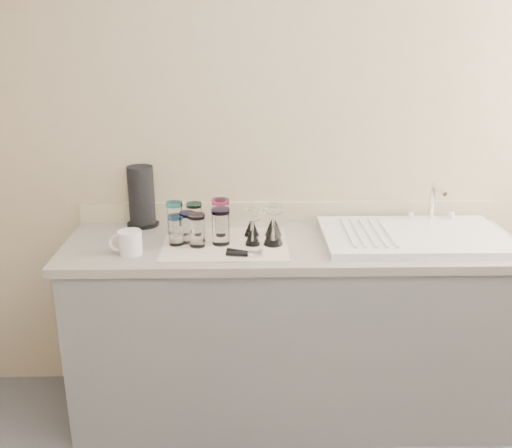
{
  "coord_description": "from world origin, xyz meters",
  "views": [
    {
      "loc": [
        -0.22,
        -1.22,
        1.81
      ],
      "look_at": [
        -0.17,
        1.15,
        1.0
      ],
      "focal_mm": 40.0,
      "sensor_mm": 36.0,
      "label": 1
    }
  ],
  "objects_px": {
    "tumbler_cyan": "(194,218)",
    "white_mug": "(129,243)",
    "tumbler_teal": "(175,218)",
    "can_opener": "(245,253)",
    "goblet_back_left": "(252,227)",
    "tumbler_blue": "(197,230)",
    "goblet_back_right": "(273,225)",
    "tumbler_magenta": "(176,230)",
    "goblet_front_right": "(273,233)",
    "goblet_front_left": "(253,236)",
    "paper_towel_roll": "(141,197)",
    "tumbler_purple": "(221,216)",
    "tumbler_extra": "(188,227)",
    "tumbler_lavender": "(221,226)",
    "sink_unit": "(413,236)"
  },
  "relations": [
    {
      "from": "tumbler_blue",
      "to": "paper_towel_roll",
      "type": "xyz_separation_m",
      "value": [
        -0.29,
        0.31,
        0.06
      ]
    },
    {
      "from": "tumbler_cyan",
      "to": "tumbler_extra",
      "type": "relative_size",
      "value": 1.04
    },
    {
      "from": "white_mug",
      "to": "goblet_back_right",
      "type": "bearing_deg",
      "value": 17.76
    },
    {
      "from": "tumbler_cyan",
      "to": "white_mug",
      "type": "relative_size",
      "value": 1.0
    },
    {
      "from": "tumbler_cyan",
      "to": "paper_towel_roll",
      "type": "bearing_deg",
      "value": 152.28
    },
    {
      "from": "tumbler_purple",
      "to": "tumbler_extra",
      "type": "relative_size",
      "value": 1.16
    },
    {
      "from": "tumbler_lavender",
      "to": "can_opener",
      "type": "height_order",
      "value": "tumbler_lavender"
    },
    {
      "from": "goblet_front_left",
      "to": "tumbler_extra",
      "type": "bearing_deg",
      "value": 172.44
    },
    {
      "from": "tumbler_cyan",
      "to": "tumbler_blue",
      "type": "distance_m",
      "value": 0.18
    },
    {
      "from": "tumbler_extra",
      "to": "tumbler_magenta",
      "type": "bearing_deg",
      "value": -149.5
    },
    {
      "from": "tumbler_magenta",
      "to": "can_opener",
      "type": "xyz_separation_m",
      "value": [
        0.3,
        -0.14,
        -0.06
      ]
    },
    {
      "from": "tumbler_teal",
      "to": "goblet_front_right",
      "type": "height_order",
      "value": "goblet_front_right"
    },
    {
      "from": "tumbler_magenta",
      "to": "goblet_back_left",
      "type": "height_order",
      "value": "tumbler_magenta"
    },
    {
      "from": "sink_unit",
      "to": "tumbler_magenta",
      "type": "height_order",
      "value": "sink_unit"
    },
    {
      "from": "tumbler_lavender",
      "to": "tumbler_magenta",
      "type": "bearing_deg",
      "value": -178.91
    },
    {
      "from": "tumbler_lavender",
      "to": "sink_unit",
      "type": "bearing_deg",
      "value": 3.31
    },
    {
      "from": "sink_unit",
      "to": "tumbler_lavender",
      "type": "xyz_separation_m",
      "value": [
        -0.87,
        -0.05,
        0.07
      ]
    },
    {
      "from": "goblet_back_right",
      "to": "paper_towel_roll",
      "type": "distance_m",
      "value": 0.66
    },
    {
      "from": "tumbler_blue",
      "to": "goblet_front_right",
      "type": "relative_size",
      "value": 0.93
    },
    {
      "from": "tumbler_purple",
      "to": "paper_towel_roll",
      "type": "bearing_deg",
      "value": 159.8
    },
    {
      "from": "goblet_front_left",
      "to": "tumbler_lavender",
      "type": "bearing_deg",
      "value": 174.61
    },
    {
      "from": "tumbler_teal",
      "to": "can_opener",
      "type": "bearing_deg",
      "value": -41.42
    },
    {
      "from": "tumbler_purple",
      "to": "goblet_front_right",
      "type": "relative_size",
      "value": 1.03
    },
    {
      "from": "goblet_front_left",
      "to": "paper_towel_roll",
      "type": "bearing_deg",
      "value": 150.59
    },
    {
      "from": "tumbler_magenta",
      "to": "tumbler_lavender",
      "type": "bearing_deg",
      "value": 1.09
    },
    {
      "from": "goblet_back_right",
      "to": "goblet_back_left",
      "type": "bearing_deg",
      "value": 179.95
    },
    {
      "from": "white_mug",
      "to": "goblet_front_right",
      "type": "bearing_deg",
      "value": 7.41
    },
    {
      "from": "goblet_front_right",
      "to": "white_mug",
      "type": "height_order",
      "value": "goblet_front_right"
    },
    {
      "from": "tumbler_purple",
      "to": "white_mug",
      "type": "height_order",
      "value": "tumbler_purple"
    },
    {
      "from": "tumbler_magenta",
      "to": "sink_unit",
      "type": "bearing_deg",
      "value": 2.9
    },
    {
      "from": "sink_unit",
      "to": "tumbler_cyan",
      "type": "xyz_separation_m",
      "value": [
        -1.0,
        0.1,
        0.06
      ]
    },
    {
      "from": "tumbler_cyan",
      "to": "tumbler_extra",
      "type": "xyz_separation_m",
      "value": [
        -0.02,
        -0.12,
        -0.0
      ]
    },
    {
      "from": "goblet_back_right",
      "to": "tumbler_blue",
      "type": "bearing_deg",
      "value": -158.74
    },
    {
      "from": "tumbler_cyan",
      "to": "goblet_front_right",
      "type": "height_order",
      "value": "goblet_front_right"
    },
    {
      "from": "tumbler_blue",
      "to": "goblet_back_right",
      "type": "distance_m",
      "value": 0.37
    },
    {
      "from": "goblet_front_left",
      "to": "tumbler_cyan",
      "type": "bearing_deg",
      "value": 148.96
    },
    {
      "from": "tumbler_teal",
      "to": "tumbler_lavender",
      "type": "xyz_separation_m",
      "value": [
        0.22,
        -0.14,
        0.01
      ]
    },
    {
      "from": "tumbler_purple",
      "to": "can_opener",
      "type": "xyz_separation_m",
      "value": [
        0.11,
        -0.29,
        -0.07
      ]
    },
    {
      "from": "tumbler_purple",
      "to": "goblet_back_left",
      "type": "relative_size",
      "value": 1.3
    },
    {
      "from": "tumbler_magenta",
      "to": "tumbler_blue",
      "type": "relative_size",
      "value": 0.92
    },
    {
      "from": "tumbler_teal",
      "to": "tumbler_purple",
      "type": "xyz_separation_m",
      "value": [
        0.21,
        0.0,
        0.01
      ]
    },
    {
      "from": "tumbler_magenta",
      "to": "goblet_front_right",
      "type": "relative_size",
      "value": 0.85
    },
    {
      "from": "tumbler_purple",
      "to": "white_mug",
      "type": "xyz_separation_m",
      "value": [
        -0.38,
        -0.24,
        -0.04
      ]
    },
    {
      "from": "tumbler_teal",
      "to": "goblet_back_left",
      "type": "height_order",
      "value": "tumbler_teal"
    },
    {
      "from": "tumbler_teal",
      "to": "white_mug",
      "type": "height_order",
      "value": "tumbler_teal"
    },
    {
      "from": "tumbler_teal",
      "to": "tumbler_blue",
      "type": "height_order",
      "value": "tumbler_teal"
    },
    {
      "from": "goblet_front_right",
      "to": "can_opener",
      "type": "relative_size",
      "value": 0.99
    },
    {
      "from": "tumbler_purple",
      "to": "tumbler_magenta",
      "type": "distance_m",
      "value": 0.24
    },
    {
      "from": "tumbler_magenta",
      "to": "tumbler_blue",
      "type": "height_order",
      "value": "tumbler_blue"
    },
    {
      "from": "tumbler_extra",
      "to": "goblet_back_right",
      "type": "bearing_deg",
      "value": 12.0
    }
  ]
}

